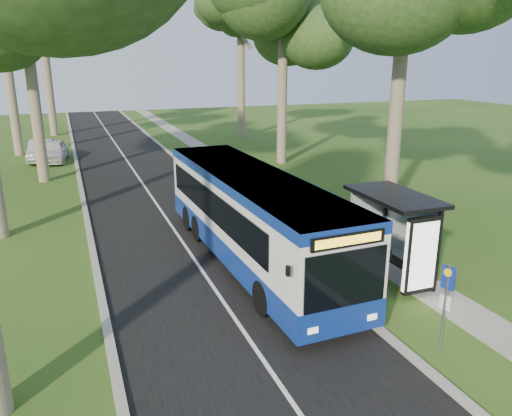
{
  "coord_description": "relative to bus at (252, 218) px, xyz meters",
  "views": [
    {
      "loc": [
        -7.53,
        -14.31,
        7.23
      ],
      "look_at": [
        -0.85,
        3.12,
        1.6
      ],
      "focal_mm": 35.0,
      "sensor_mm": 36.0,
      "label": 1
    }
  ],
  "objects": [
    {
      "name": "ground",
      "position": [
        1.57,
        -1.69,
        -1.72
      ],
      "size": [
        120.0,
        120.0,
        0.0
      ],
      "primitive_type": "plane",
      "color": "#294C17",
      "rests_on": "ground"
    },
    {
      "name": "tree_east_d",
      "position": [
        9.57,
        28.31,
        9.74
      ],
      "size": [
        5.2,
        5.2,
        15.47
      ],
      "color": "#7A6B56",
      "rests_on": "ground"
    },
    {
      "name": "bus",
      "position": [
        0.0,
        0.0,
        0.0
      ],
      "size": [
        2.98,
        12.57,
        3.31
      ],
      "rotation": [
        0.0,
        0.0,
        0.03
      ],
      "color": "white",
      "rests_on": "ground"
    },
    {
      "name": "litter_bin",
      "position": [
        2.51,
        3.4,
        -1.2
      ],
      "size": [
        0.58,
        0.58,
        1.01
      ],
      "rotation": [
        0.0,
        0.0,
        -0.27
      ],
      "color": "black",
      "rests_on": "ground"
    },
    {
      "name": "car_white",
      "position": [
        -6.92,
        22.61,
        -0.93
      ],
      "size": [
        2.42,
        4.81,
        1.57
      ],
      "primitive_type": "imported",
      "rotation": [
        0.0,
        0.0,
        -0.13
      ],
      "color": "silver",
      "rests_on": "ground"
    },
    {
      "name": "footpath",
      "position": [
        4.57,
        8.31,
        -1.71
      ],
      "size": [
        1.5,
        100.0,
        0.02
      ],
      "primitive_type": "cube",
      "color": "gray",
      "rests_on": "ground"
    },
    {
      "name": "bus_stop_sign",
      "position": [
        2.45,
        -7.24,
        -0.21
      ],
      "size": [
        0.17,
        0.32,
        2.4
      ],
      "rotation": [
        0.0,
        0.0,
        0.41
      ],
      "color": "gray",
      "rests_on": "ground"
    },
    {
      "name": "centre_line",
      "position": [
        -1.93,
        8.31,
        -1.69
      ],
      "size": [
        0.12,
        100.0,
        0.0
      ],
      "primitive_type": "cube",
      "color": "white",
      "rests_on": "road"
    },
    {
      "name": "kerb_east",
      "position": [
        1.57,
        8.31,
        -1.66
      ],
      "size": [
        0.25,
        100.0,
        0.12
      ],
      "primitive_type": "cube",
      "color": "#9E9B93",
      "rests_on": "ground"
    },
    {
      "name": "car_silver",
      "position": [
        -7.69,
        23.21,
        -0.96
      ],
      "size": [
        1.99,
        4.69,
        1.51
      ],
      "primitive_type": "imported",
      "rotation": [
        0.0,
        0.0,
        -0.09
      ],
      "color": "#AAACB2",
      "rests_on": "ground"
    },
    {
      "name": "road",
      "position": [
        -1.93,
        8.31,
        -1.71
      ],
      "size": [
        7.0,
        100.0,
        0.02
      ],
      "primitive_type": "cube",
      "color": "black",
      "rests_on": "ground"
    },
    {
      "name": "bus_shelter",
      "position": [
        4.07,
        -3.42,
        0.38
      ],
      "size": [
        1.89,
        3.46,
        2.96
      ],
      "rotation": [
        0.0,
        0.0,
        -0.01
      ],
      "color": "black",
      "rests_on": "ground"
    },
    {
      "name": "kerb_west",
      "position": [
        -5.43,
        8.31,
        -1.66
      ],
      "size": [
        0.25,
        100.0,
        0.12
      ],
      "primitive_type": "cube",
      "color": "#9E9B93",
      "rests_on": "ground"
    },
    {
      "name": "tree_west_c",
      "position": [
        -7.43,
        16.31,
        8.56
      ],
      "size": [
        5.2,
        5.2,
        13.86
      ],
      "color": "#7A6B56",
      "rests_on": "ground"
    }
  ]
}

